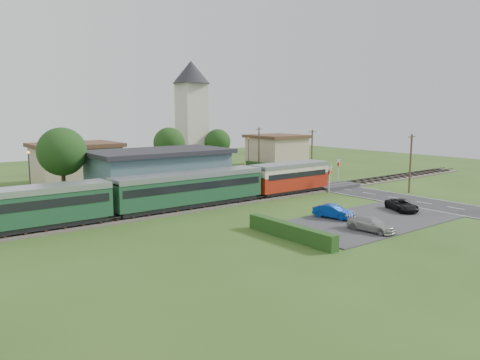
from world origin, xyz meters
TOP-DOWN VIEW (x-y plane):
  - ground at (0.00, 0.00)m, footprint 120.00×120.00m
  - railway_track at (0.00, 2.00)m, footprint 76.00×3.20m
  - road at (10.00, 0.00)m, footprint 6.00×70.00m
  - car_park at (-1.50, -12.00)m, footprint 17.00×9.00m
  - crossing_deck at (10.00, 2.00)m, footprint 6.20×3.40m
  - platform at (-10.00, 5.20)m, footprint 30.00×3.00m
  - equipment_hut at (-18.00, 5.20)m, footprint 2.30×2.30m
  - station_building at (-10.00, 10.99)m, footprint 16.00×9.00m
  - train at (-14.53, 2.00)m, footprint 43.20×2.90m
  - church_tower at (5.00, 28.00)m, footprint 6.00×6.00m
  - house_west at (-15.00, 25.00)m, footprint 10.80×8.80m
  - house_east at (20.00, 24.00)m, footprint 8.80×8.80m
  - hedge_carpark at (-11.00, -12.00)m, footprint 0.80×9.00m
  - hedge_roadside at (14.20, 16.00)m, footprint 0.80×18.00m
  - hedge_station at (-10.00, 15.50)m, footprint 22.00×0.80m
  - tree_a at (-20.00, 14.00)m, footprint 5.20×5.20m
  - tree_b at (-2.00, 23.00)m, footprint 4.60×4.60m
  - tree_c at (8.00, 25.00)m, footprint 4.20×4.20m
  - utility_pole_b at (14.20, -6.00)m, footprint 1.40×0.22m
  - utility_pole_c at (14.20, 10.00)m, footprint 1.40×0.22m
  - utility_pole_d at (14.20, 22.00)m, footprint 1.40×0.22m
  - crossing_signal_near at (6.40, -0.41)m, footprint 0.84×0.28m
  - crossing_signal_far at (13.60, 4.39)m, footprint 0.84×0.28m
  - streetlamp_west at (-22.00, 20.00)m, footprint 0.30×0.30m
  - streetlamp_east at (16.00, 27.00)m, footprint 0.30×0.30m
  - car_on_road at (10.59, 15.90)m, footprint 3.48×1.94m
  - car_park_blue at (-3.24, -9.50)m, footprint 2.16×3.89m
  - car_park_silver at (-4.35, -14.50)m, footprint 2.07×4.23m
  - car_park_dark at (4.49, -11.46)m, footprint 3.41×4.40m
  - pedestrian_near at (-2.39, 4.50)m, footprint 0.82×0.65m
  - pedestrian_far at (-14.72, 4.72)m, footprint 0.85×0.95m

SIDE VIEW (x-z plane):
  - ground at x=0.00m, z-range 0.00..0.00m
  - road at x=10.00m, z-range 0.00..0.05m
  - car_park at x=-1.50m, z-range 0.00..0.08m
  - railway_track at x=0.00m, z-range -0.13..0.36m
  - crossing_deck at x=10.00m, z-range 0.00..0.45m
  - platform at x=-10.00m, z-range 0.00..0.45m
  - hedge_carpark at x=-11.00m, z-range 0.00..1.20m
  - hedge_roadside at x=14.20m, z-range 0.00..1.20m
  - car_on_road at x=10.59m, z-range 0.05..1.17m
  - car_park_dark at x=4.49m, z-range 0.08..1.19m
  - hedge_station at x=-10.00m, z-range 0.00..1.30m
  - car_park_silver at x=-4.35m, z-range 0.08..1.26m
  - car_park_blue at x=-3.24m, z-range 0.08..1.29m
  - pedestrian_far at x=-14.72m, z-range 0.45..2.08m
  - pedestrian_near at x=-2.39m, z-range 0.45..2.41m
  - equipment_hut at x=-18.00m, z-range 0.47..3.02m
  - crossing_signal_near at x=6.40m, z-range 0.50..3.78m
  - crossing_signal_far at x=13.60m, z-range 0.50..3.78m
  - train at x=-14.53m, z-range 0.48..3.88m
  - station_building at x=-10.00m, z-range 0.04..5.34m
  - house_west at x=-15.00m, z-range 0.04..5.54m
  - house_east at x=20.00m, z-range 0.05..5.55m
  - streetlamp_west at x=-22.00m, z-range 0.46..5.62m
  - streetlamp_east at x=16.00m, z-range 0.46..5.62m
  - utility_pole_b at x=14.20m, z-range 0.13..7.13m
  - utility_pole_c at x=14.20m, z-range 0.13..7.13m
  - utility_pole_d at x=14.20m, z-range 0.13..7.13m
  - tree_c at x=8.00m, z-range 1.26..8.04m
  - tree_b at x=-2.00m, z-range 1.35..8.69m
  - tree_a at x=-20.00m, z-range 1.38..9.38m
  - church_tower at x=5.00m, z-range 1.43..19.03m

